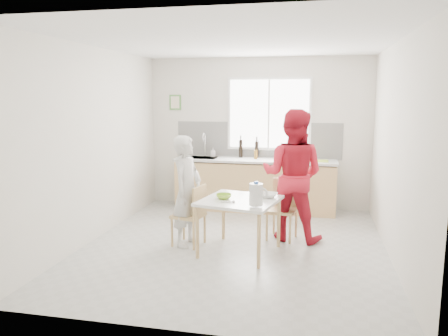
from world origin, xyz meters
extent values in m
plane|color=#B7B7B2|center=(0.00, 0.00, 0.00)|extent=(4.50, 4.50, 0.00)
plane|color=silver|center=(0.00, 2.25, 1.35)|extent=(4.00, 0.00, 4.00)
plane|color=silver|center=(0.00, -2.25, 1.35)|extent=(4.00, 0.00, 4.00)
plane|color=silver|center=(-2.00, 0.00, 1.35)|extent=(0.00, 4.50, 4.50)
plane|color=silver|center=(2.00, 0.00, 1.35)|extent=(0.00, 4.50, 4.50)
plane|color=white|center=(0.00, 0.00, 2.70)|extent=(4.50, 4.50, 0.00)
cube|color=white|center=(0.20, 2.23, 1.70)|extent=(1.50, 0.03, 1.30)
cube|color=white|center=(0.20, 2.21, 1.70)|extent=(1.40, 0.02, 1.20)
cube|color=white|center=(0.20, 2.21, 1.70)|extent=(0.03, 0.03, 1.20)
cube|color=white|center=(0.00, 2.24, 1.23)|extent=(3.00, 0.02, 0.65)
cube|color=#519142|center=(-1.55, 2.23, 1.90)|extent=(0.22, 0.02, 0.28)
cube|color=beige|center=(-1.55, 2.22, 1.90)|extent=(0.16, 0.01, 0.22)
cube|color=#DBBA76|center=(0.00, 1.95, 0.43)|extent=(2.80, 0.60, 0.86)
cube|color=#3F3326|center=(0.00, 1.95, 0.05)|extent=(2.80, 0.54, 0.10)
cube|color=silver|center=(0.00, 1.95, 0.90)|extent=(2.84, 0.64, 0.04)
cube|color=#A5A5AA|center=(-0.95, 1.95, 0.91)|extent=(0.50, 0.40, 0.03)
cylinder|color=silver|center=(-0.95, 2.11, 1.10)|extent=(0.02, 0.02, 0.36)
torus|color=silver|center=(-0.95, 2.04, 1.28)|extent=(0.02, 0.18, 0.18)
cube|color=white|center=(0.10, -0.23, 0.69)|extent=(1.09, 1.09, 0.04)
cylinder|color=#DBBA76|center=(-0.38, -0.55, 0.33)|extent=(0.05, 0.05, 0.66)
cylinder|color=#DBBA76|center=(-0.21, 0.25, 0.33)|extent=(0.05, 0.05, 0.66)
cylinder|color=#DBBA76|center=(0.42, -0.71, 0.33)|extent=(0.05, 0.05, 0.66)
cylinder|color=#DBBA76|center=(0.58, 0.08, 0.33)|extent=(0.05, 0.05, 0.66)
cube|color=#DBBA76|center=(-0.63, -0.08, 0.41)|extent=(0.46, 0.46, 0.04)
cube|color=#DBBA76|center=(-0.46, -0.12, 0.63)|extent=(0.10, 0.36, 0.40)
cylinder|color=#DBBA76|center=(-0.76, 0.11, 0.20)|extent=(0.03, 0.03, 0.39)
cylinder|color=#DBBA76|center=(-0.83, -0.21, 0.20)|extent=(0.03, 0.03, 0.39)
cylinder|color=#DBBA76|center=(-0.44, 0.05, 0.20)|extent=(0.03, 0.03, 0.39)
cylinder|color=#DBBA76|center=(-0.50, -0.28, 0.20)|extent=(0.03, 0.03, 0.39)
cube|color=#DBBA76|center=(0.60, 0.43, 0.42)|extent=(0.46, 0.46, 0.04)
cube|color=#DBBA76|center=(0.64, 0.60, 0.64)|extent=(0.37, 0.10, 0.41)
cylinder|color=#DBBA76|center=(0.40, 0.30, 0.20)|extent=(0.03, 0.03, 0.40)
cylinder|color=#DBBA76|center=(0.73, 0.23, 0.20)|extent=(0.03, 0.03, 0.40)
cylinder|color=#DBBA76|center=(0.47, 0.63, 0.20)|extent=(0.03, 0.03, 0.40)
cylinder|color=#DBBA76|center=(0.80, 0.56, 0.20)|extent=(0.03, 0.03, 0.40)
imported|color=silver|center=(-0.65, -0.08, 0.75)|extent=(0.46, 0.61, 1.50)
imported|color=red|center=(0.73, 0.47, 0.92)|extent=(1.02, 0.87, 1.85)
imported|color=#95CC2F|center=(-0.10, -0.24, 0.74)|extent=(0.24, 0.24, 0.06)
imported|color=white|center=(0.45, -0.05, 0.74)|extent=(0.28, 0.28, 0.06)
cylinder|color=white|center=(0.36, -0.57, 0.86)|extent=(0.16, 0.16, 0.26)
cylinder|color=blue|center=(0.36, -0.57, 1.01)|extent=(0.05, 0.05, 0.03)
torus|color=white|center=(0.44, -0.57, 0.89)|extent=(0.13, 0.05, 0.12)
cube|color=#81D832|center=(0.26, 0.02, 0.76)|extent=(0.12, 0.12, 0.09)
cylinder|color=#A5A5AA|center=(-0.02, -0.43, 0.72)|extent=(0.16, 0.03, 0.01)
cube|color=#A6C52D|center=(1.08, 1.92, 0.93)|extent=(0.35, 0.25, 0.01)
cylinder|color=black|center=(-0.29, 2.11, 1.08)|extent=(0.07, 0.07, 0.32)
cylinder|color=black|center=(0.00, 2.14, 1.07)|extent=(0.07, 0.07, 0.30)
cylinder|color=brown|center=(0.01, 1.96, 1.00)|extent=(0.06, 0.06, 0.16)
imported|color=#999999|center=(-0.79, 2.06, 1.01)|extent=(0.10, 0.10, 0.17)
camera|label=1|loc=(1.03, -5.61, 2.03)|focal=35.00mm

